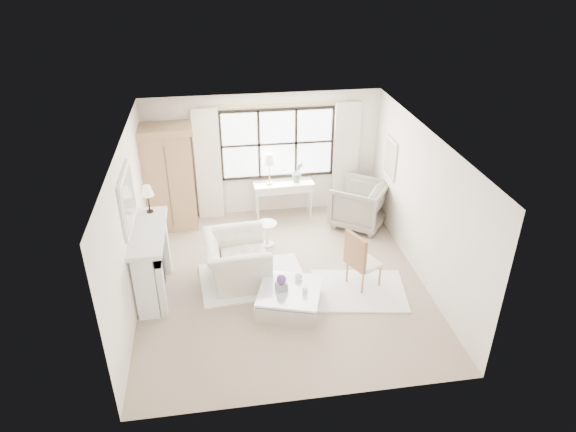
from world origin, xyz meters
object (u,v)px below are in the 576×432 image
object	(u,v)px
console_table	(283,199)
club_armchair	(237,260)
armoire	(169,178)
coffee_table	(290,299)

from	to	relation	value
console_table	club_armchair	bearing A→B (deg)	-119.34
console_table	club_armchair	world-z (taller)	club_armchair
club_armchair	console_table	bearing A→B (deg)	-29.76
armoire	coffee_table	size ratio (longest dim) A/B	1.79
console_table	club_armchair	distance (m)	2.57
console_table	coffee_table	size ratio (longest dim) A/B	1.05
coffee_table	console_table	bearing A→B (deg)	100.71
club_armchair	coffee_table	xyz separation A→B (m)	(0.80, -0.98, -0.23)
armoire	club_armchair	bearing A→B (deg)	-63.33
console_table	club_armchair	size ratio (longest dim) A/B	1.04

